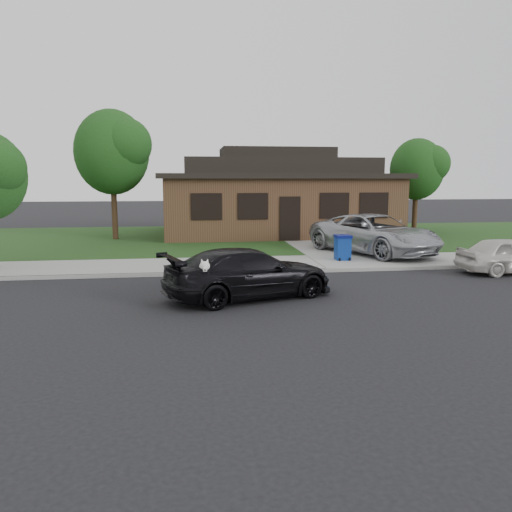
{
  "coord_description": "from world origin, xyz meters",
  "views": [
    {
      "loc": [
        -0.83,
        -12.6,
        3.12
      ],
      "look_at": [
        0.91,
        0.31,
        1.1
      ],
      "focal_mm": 35.0,
      "sensor_mm": 36.0,
      "label": 1
    }
  ],
  "objects": [
    {
      "name": "minivan",
      "position": [
        6.57,
        6.55,
        0.93
      ],
      "size": [
        4.74,
        6.24,
        1.58
      ],
      "primitive_type": "imported",
      "rotation": [
        0.0,
        0.0,
        0.43
      ],
      "color": "#A6A7AD",
      "rests_on": "driveway"
    },
    {
      "name": "tree_1",
      "position": [
        12.14,
        14.4,
        3.71
      ],
      "size": [
        3.15,
        3.0,
        5.25
      ],
      "color": "#332114",
      "rests_on": "ground"
    },
    {
      "name": "curb",
      "position": [
        0.0,
        3.5,
        0.06
      ],
      "size": [
        60.0,
        0.12,
        0.12
      ],
      "primitive_type": "cube",
      "color": "gray",
      "rests_on": "ground"
    },
    {
      "name": "house",
      "position": [
        4.0,
        15.0,
        2.13
      ],
      "size": [
        12.6,
        8.6,
        4.65
      ],
      "color": "#422B1C",
      "rests_on": "ground"
    },
    {
      "name": "tree_0",
      "position": [
        -4.34,
        12.88,
        4.48
      ],
      "size": [
        3.78,
        3.6,
        6.34
      ],
      "color": "#332114",
      "rests_on": "ground"
    },
    {
      "name": "ground",
      "position": [
        0.0,
        0.0,
        0.0
      ],
      "size": [
        120.0,
        120.0,
        0.0
      ],
      "primitive_type": "plane",
      "color": "black",
      "rests_on": "ground"
    },
    {
      "name": "driveway",
      "position": [
        6.0,
        10.0,
        0.07
      ],
      "size": [
        4.5,
        13.0,
        0.14
      ],
      "primitive_type": "cube",
      "color": "gray",
      "rests_on": "ground"
    },
    {
      "name": "lawn",
      "position": [
        0.0,
        13.0,
        0.07
      ],
      "size": [
        60.0,
        13.0,
        0.13
      ],
      "primitive_type": "cube",
      "color": "#193814",
      "rests_on": "ground"
    },
    {
      "name": "sedan",
      "position": [
        0.71,
        0.21,
        0.66
      ],
      "size": [
        4.91,
        3.26,
        1.32
      ],
      "rotation": [
        0.0,
        0.0,
        1.91
      ],
      "color": "black",
      "rests_on": "ground"
    },
    {
      "name": "sidewalk",
      "position": [
        0.0,
        5.0,
        0.06
      ],
      "size": [
        60.0,
        3.0,
        0.12
      ],
      "primitive_type": "cube",
      "color": "gray",
      "rests_on": "ground"
    },
    {
      "name": "recycling_bin",
      "position": [
        4.81,
        5.13,
        0.6
      ],
      "size": [
        0.57,
        0.61,
        0.94
      ],
      "rotation": [
        0.0,
        0.0,
        -0.02
      ],
      "color": "navy",
      "rests_on": "sidewalk"
    },
    {
      "name": "white_compact",
      "position": [
        9.81,
        2.49,
        0.61
      ],
      "size": [
        3.59,
        1.48,
        1.22
      ],
      "primitive_type": "imported",
      "rotation": [
        0.0,
        0.0,
        1.58
      ],
      "color": "beige",
      "rests_on": "ground"
    }
  ]
}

